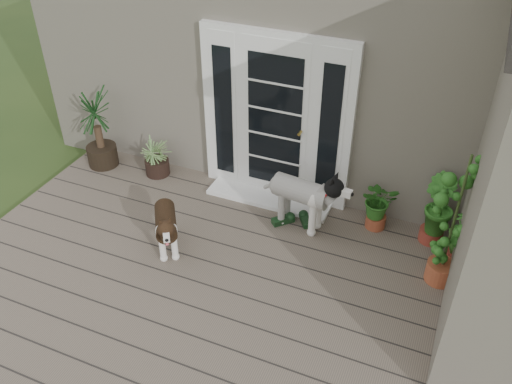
% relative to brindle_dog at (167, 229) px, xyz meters
% --- Properties ---
extents(deck, '(6.20, 4.60, 0.12)m').
position_rel_brindle_dog_xyz_m(deck, '(0.89, -0.66, -0.37)').
color(deck, '#6B5B4C').
rests_on(deck, ground).
extents(house_main, '(7.40, 4.00, 3.10)m').
position_rel_brindle_dog_xyz_m(house_main, '(0.89, 3.59, 1.12)').
color(house_main, '#665E54').
rests_on(house_main, ground).
extents(door_unit, '(1.90, 0.14, 2.15)m').
position_rel_brindle_dog_xyz_m(door_unit, '(0.69, 1.54, 0.77)').
color(door_unit, white).
rests_on(door_unit, deck).
extents(door_step, '(1.60, 0.40, 0.05)m').
position_rel_brindle_dog_xyz_m(door_step, '(0.69, 1.34, -0.28)').
color(door_step, white).
rests_on(door_step, deck).
extents(brindle_dog, '(0.67, 0.79, 0.61)m').
position_rel_brindle_dog_xyz_m(brindle_dog, '(0.00, 0.00, 0.00)').
color(brindle_dog, '#301F11').
rests_on(brindle_dog, deck).
extents(white_dog, '(0.94, 0.49, 0.75)m').
position_rel_brindle_dog_xyz_m(white_dog, '(1.23, 1.00, 0.07)').
color(white_dog, silver).
rests_on(white_dog, deck).
extents(spider_plant, '(0.69, 0.69, 0.59)m').
position_rel_brindle_dog_xyz_m(spider_plant, '(-0.94, 1.31, -0.01)').
color(spider_plant, '#859B5F').
rests_on(spider_plant, deck).
extents(yucca, '(0.92, 0.92, 1.14)m').
position_rel_brindle_dog_xyz_m(yucca, '(-1.78, 1.22, 0.27)').
color(yucca, black).
rests_on(yucca, deck).
extents(herb_a, '(0.56, 0.56, 0.55)m').
position_rel_brindle_dog_xyz_m(herb_a, '(2.08, 1.34, -0.03)').
color(herb_a, '#26611B').
rests_on(herb_a, deck).
extents(herb_b, '(0.61, 0.61, 0.65)m').
position_rel_brindle_dog_xyz_m(herb_b, '(2.73, 1.34, 0.02)').
color(herb_b, '#175319').
rests_on(herb_b, deck).
extents(herb_c, '(0.41, 0.41, 0.63)m').
position_rel_brindle_dog_xyz_m(herb_c, '(3.07, 1.08, 0.01)').
color(herb_c, '#215017').
rests_on(herb_c, deck).
extents(sapling, '(0.50, 0.50, 1.63)m').
position_rel_brindle_dog_xyz_m(sapling, '(2.91, 0.71, 0.51)').
color(sapling, '#245317').
rests_on(sapling, deck).
extents(clog_left, '(0.28, 0.33, 0.09)m').
position_rel_brindle_dog_xyz_m(clog_left, '(1.28, 1.08, -0.26)').
color(clog_left, '#143317').
rests_on(clog_left, deck).
extents(clog_right, '(0.33, 0.33, 0.09)m').
position_rel_brindle_dog_xyz_m(clog_right, '(1.03, 0.97, -0.26)').
color(clog_right, black).
rests_on(clog_right, deck).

